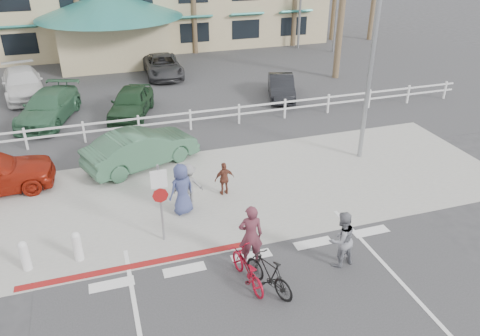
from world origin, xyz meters
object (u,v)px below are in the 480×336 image
object	(u,v)px
sign_post	(161,200)
bike_black	(269,274)
car_white_sedan	(141,148)
bike_red	(247,269)

from	to	relation	value
sign_post	bike_black	world-z (taller)	sign_post
sign_post	car_white_sedan	size ratio (longest dim) A/B	0.63
sign_post	bike_red	size ratio (longest dim) A/B	1.62
sign_post	bike_red	bearing A→B (deg)	-55.76
bike_red	bike_black	size ratio (longest dim) A/B	1.02
car_white_sedan	sign_post	bearing A→B (deg)	157.65
sign_post	bike_red	distance (m)	3.36
bike_black	sign_post	bearing A→B (deg)	-75.64
bike_black	car_white_sedan	bearing A→B (deg)	-97.29
bike_black	car_white_sedan	world-z (taller)	car_white_sedan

